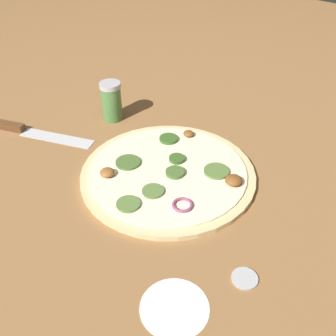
{
  "coord_description": "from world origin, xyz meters",
  "views": [
    {
      "loc": [
        -0.5,
        -0.41,
        0.52
      ],
      "look_at": [
        0.0,
        0.0,
        0.02
      ],
      "focal_mm": 42.0,
      "sensor_mm": 36.0,
      "label": 1
    }
  ],
  "objects_px": {
    "pizza": "(168,173)",
    "knife": "(22,129)",
    "spice_jar": "(111,101)",
    "loose_cap": "(245,278)"
  },
  "relations": [
    {
      "from": "pizza",
      "to": "knife",
      "type": "xyz_separation_m",
      "value": [
        -0.1,
        0.39,
        -0.0
      ]
    },
    {
      "from": "pizza",
      "to": "knife",
      "type": "relative_size",
      "value": 1.33
    },
    {
      "from": "knife",
      "to": "loose_cap",
      "type": "distance_m",
      "value": 0.65
    },
    {
      "from": "pizza",
      "to": "loose_cap",
      "type": "bearing_deg",
      "value": -115.34
    },
    {
      "from": "pizza",
      "to": "spice_jar",
      "type": "xyz_separation_m",
      "value": [
        0.09,
        0.26,
        0.04
      ]
    },
    {
      "from": "spice_jar",
      "to": "loose_cap",
      "type": "bearing_deg",
      "value": -112.34
    },
    {
      "from": "spice_jar",
      "to": "loose_cap",
      "type": "distance_m",
      "value": 0.57
    },
    {
      "from": "knife",
      "to": "spice_jar",
      "type": "xyz_separation_m",
      "value": [
        0.19,
        -0.13,
        0.04
      ]
    },
    {
      "from": "knife",
      "to": "loose_cap",
      "type": "relative_size",
      "value": 6.42
    },
    {
      "from": "knife",
      "to": "loose_cap",
      "type": "bearing_deg",
      "value": -23.81
    }
  ]
}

